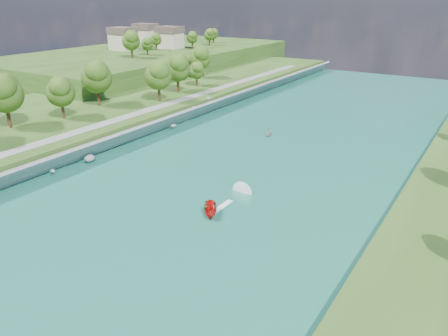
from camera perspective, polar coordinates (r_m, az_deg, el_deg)
The scene contains 11 objects.
ground at distance 60.58m, azimuth -10.25°, elevation -7.27°, with size 260.00×260.00×0.00m, color #2D5119.
river_water at distance 74.79m, azimuth 0.05°, elevation -1.06°, with size 55.00×240.00×0.10m, color #196254.
berm_west at distance 108.19m, azimuth -22.99°, elevation 5.38°, with size 45.00×240.00×3.50m, color #2D5119.
ridge_west at distance 180.62m, azimuth -9.54°, elevation 13.63°, with size 60.00×120.00×9.00m, color #2D5119.
riprap_bank at distance 89.01m, azimuth -14.63°, elevation 3.19°, with size 4.43×236.00×4.10m.
riverside_path at distance 94.17m, azimuth -16.93°, elevation 5.08°, with size 3.00×200.00×0.10m, color gray.
ridge_houses at distance 187.46m, azimuth -10.13°, elevation 16.59°, with size 29.50×29.50×8.40m.
trees_west at distance 94.87m, azimuth -24.99°, elevation 7.85°, with size 17.92×150.64×13.39m.
trees_ridge at distance 171.93m, azimuth -7.20°, elevation 16.33°, with size 13.63×61.89×10.71m.
motorboat at distance 62.64m, azimuth -1.07°, elevation -5.04°, with size 3.62×19.01×2.21m.
raft at distance 96.81m, azimuth 5.79°, elevation 4.45°, with size 2.30×2.93×1.60m.
Camera 1 is at (37.06, -38.15, 29.00)m, focal length 35.00 mm.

